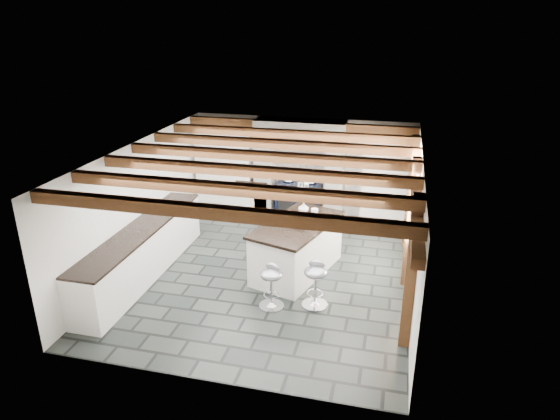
% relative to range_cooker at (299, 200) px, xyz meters
% --- Properties ---
extents(ground, '(6.00, 6.00, 0.00)m').
position_rel_range_cooker_xyz_m(ground, '(0.00, -2.68, -0.47)').
color(ground, black).
rests_on(ground, ground).
extents(room_shell, '(6.00, 6.03, 6.00)m').
position_rel_range_cooker_xyz_m(room_shell, '(-0.61, -1.26, 0.60)').
color(room_shell, white).
rests_on(room_shell, ground).
extents(range_cooker, '(1.00, 0.63, 0.99)m').
position_rel_range_cooker_xyz_m(range_cooker, '(0.00, 0.00, 0.00)').
color(range_cooker, black).
rests_on(range_cooker, ground).
extents(kitchen_island, '(1.54, 2.16, 1.29)m').
position_rel_range_cooker_xyz_m(kitchen_island, '(0.48, -2.50, 0.03)').
color(kitchen_island, white).
rests_on(kitchen_island, ground).
extents(bar_stool_near, '(0.42, 0.42, 0.78)m').
position_rel_range_cooker_xyz_m(bar_stool_near, '(1.00, -3.56, 0.02)').
color(bar_stool_near, silver).
rests_on(bar_stool_near, ground).
extents(bar_stool_far, '(0.49, 0.49, 0.76)m').
position_rel_range_cooker_xyz_m(bar_stool_far, '(0.33, -3.76, 0.00)').
color(bar_stool_far, silver).
rests_on(bar_stool_far, ground).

